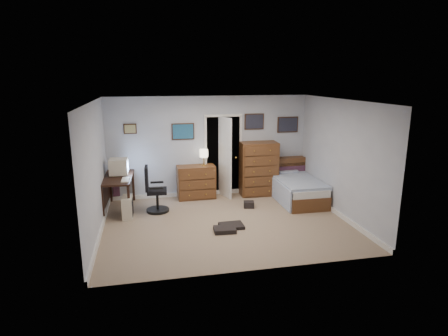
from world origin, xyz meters
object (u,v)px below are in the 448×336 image
(computer_desk, at_px, (114,185))
(office_chair, at_px, (154,194))
(low_dresser, at_px, (196,182))
(tall_dresser, at_px, (258,169))
(bed, at_px, (296,189))

(computer_desk, distance_m, office_chair, 0.94)
(low_dresser, relative_size, tall_dresser, 0.68)
(computer_desk, height_order, tall_dresser, tall_dresser)
(low_dresser, height_order, tall_dresser, tall_dresser)
(office_chair, xyz_separation_m, low_dresser, (1.04, 0.79, 0.01))
(computer_desk, xyz_separation_m, low_dresser, (1.92, 0.49, -0.19))
(computer_desk, relative_size, low_dresser, 1.49)
(tall_dresser, bearing_deg, office_chair, -161.67)
(low_dresser, distance_m, bed, 2.46)
(computer_desk, relative_size, tall_dresser, 1.01)
(bed, bearing_deg, low_dresser, 164.18)
(tall_dresser, bearing_deg, low_dresser, -178.70)
(office_chair, height_order, tall_dresser, tall_dresser)
(office_chair, relative_size, tall_dresser, 0.77)
(computer_desk, height_order, low_dresser, low_dresser)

